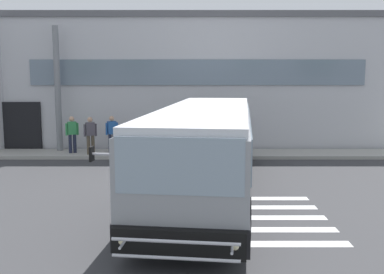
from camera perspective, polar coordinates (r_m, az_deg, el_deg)
ground_plane at (r=15.63m, az=-2.62°, el=-5.59°), size 80.00×90.00×0.02m
bay_paint_stripes at (r=11.63m, az=6.43°, el=-10.32°), size 4.40×3.96×0.01m
terminal_building at (r=26.85m, az=-2.97°, el=7.23°), size 23.68×13.80×6.67m
boarding_curb at (r=20.31m, az=-1.98°, el=-2.20°), size 25.88×2.00×0.15m
entry_support_column at (r=21.52m, az=-16.87°, el=5.96°), size 0.28×0.28×5.77m
bus_main_foreground at (r=13.55m, az=1.98°, el=-1.86°), size 4.34×12.10×2.70m
passenger_near_column at (r=20.74m, az=-15.13°, el=0.55°), size 0.54×0.36×1.68m
passenger_by_doorway at (r=20.17m, az=-12.89°, el=0.42°), size 0.54×0.36×1.68m
passenger_at_curb_edge at (r=20.55m, az=-10.23°, el=0.73°), size 0.53×0.49×1.68m
safety_bollard_yellow at (r=19.06m, az=1.78°, el=-1.72°), size 0.18×0.18×0.90m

